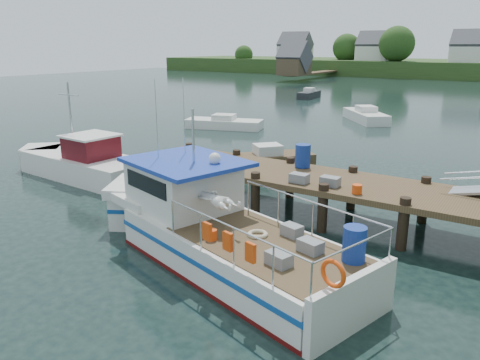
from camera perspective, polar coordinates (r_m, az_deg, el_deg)
The scene contains 7 objects.
ground_plane at distance 17.23m, azimuth 5.53°, elevation -3.50°, with size 160.00×160.00×0.00m, color black.
lobster_boat at distance 13.18m, azimuth -3.70°, elevation -5.64°, with size 10.04×5.20×4.87m.
work_boat at distance 22.39m, azimuth -18.84°, elevation 2.10°, with size 8.03×2.83×4.21m.
moored_rowboat at distance 22.24m, azimuth 3.39°, elevation 2.33°, with size 3.96×4.26×1.26m.
moored_a at distance 33.79m, azimuth -1.96°, elevation 6.95°, with size 5.76×3.40×1.00m.
moored_b at distance 38.21m, azimuth 15.06°, elevation 7.59°, with size 4.92×5.41×1.21m.
moored_e at distance 54.12m, azimuth 8.42°, elevation 10.31°, with size 1.79×4.25×1.14m.
Camera 1 is at (7.45, -14.42, 5.77)m, focal length 35.00 mm.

